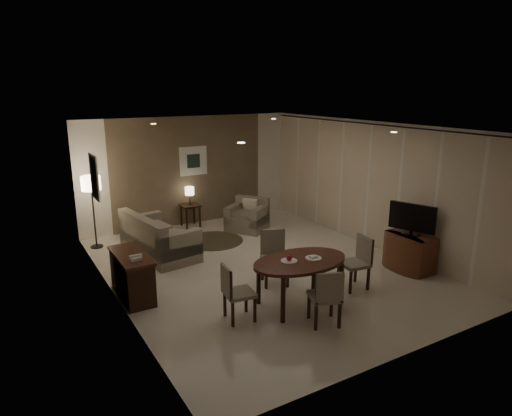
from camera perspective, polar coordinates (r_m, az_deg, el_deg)
room_shell at (r=8.83m, az=-0.66°, el=1.55°), size 5.50×7.00×2.70m
taupe_accent at (r=11.55m, az=-8.31°, el=4.60°), size 3.96×0.03×2.70m
curtain_wall at (r=10.11m, az=13.82°, el=2.67°), size 0.08×6.70×2.58m
curtain_rod at (r=9.92m, az=14.30°, el=10.13°), size 0.03×6.80×0.03m
art_back_frame at (r=11.52m, az=-7.84°, el=5.85°), size 0.72×0.03×0.72m
art_back_canvas at (r=11.51m, az=-7.81°, el=5.84°), size 0.34×0.01×0.34m
art_left_frame at (r=8.54m, az=-19.56°, el=3.65°), size 0.03×0.60×0.80m
art_left_canvas at (r=8.54m, az=-19.46°, el=3.66°), size 0.01×0.46×0.64m
downlight_nl at (r=6.02m, az=-1.87°, el=8.15°), size 0.10×0.10×0.01m
downlight_nr at (r=7.75m, az=16.85°, el=9.05°), size 0.10×0.10×0.01m
downlight_fl at (r=9.33m, az=-12.69°, el=10.23°), size 0.10×0.10×0.01m
downlight_fr at (r=10.53m, az=2.20°, el=11.08°), size 0.10×0.10×0.01m
console_desk at (r=7.88m, az=-15.22°, el=-8.17°), size 0.48×1.20×0.75m
telephone at (r=7.45m, az=-14.81°, el=-5.98°), size 0.20×0.14×0.09m
tv_cabinet at (r=9.19m, az=18.67°, el=-5.23°), size 0.48×0.90×0.70m
flat_tv at (r=8.98m, az=18.94°, el=-1.23°), size 0.36×0.85×0.60m
dining_table at (r=7.39m, az=5.48°, el=-9.23°), size 1.61×1.01×0.76m
chair_near at (r=6.85m, az=8.56°, el=-10.80°), size 0.55×0.55×0.88m
chair_far at (r=8.06m, az=2.38°, el=-6.34°), size 0.59×0.59×0.95m
chair_left at (r=6.89m, az=-2.08°, el=-10.51°), size 0.47×0.47×0.87m
chair_right at (r=8.08m, az=12.14°, el=-6.76°), size 0.49×0.49×0.91m
plate_a at (r=7.18m, az=4.15°, el=-6.60°), size 0.26×0.26×0.02m
plate_b at (r=7.33m, az=7.19°, el=-6.23°), size 0.26×0.26×0.02m
fruit_apple at (r=7.16m, az=4.16°, el=-6.21°), size 0.09×0.09×0.09m
napkin at (r=7.32m, az=7.20°, el=-6.07°), size 0.12×0.08×0.03m
round_rug at (r=10.43m, az=-5.40°, el=-4.08°), size 1.36×1.36×0.01m
sofa at (r=9.63m, az=-12.01°, el=-3.27°), size 1.99×1.21×0.88m
armchair at (r=11.07m, az=-1.13°, el=-0.84°), size 1.16×1.17×0.77m
side_table at (r=11.49m, az=-8.19°, el=-0.93°), size 0.44×0.44×0.56m
table_lamp at (r=11.36m, az=-8.29°, el=1.64°), size 0.22×0.22×0.50m
floor_lamp at (r=10.36m, az=-19.64°, el=-0.51°), size 0.40×0.40×1.58m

